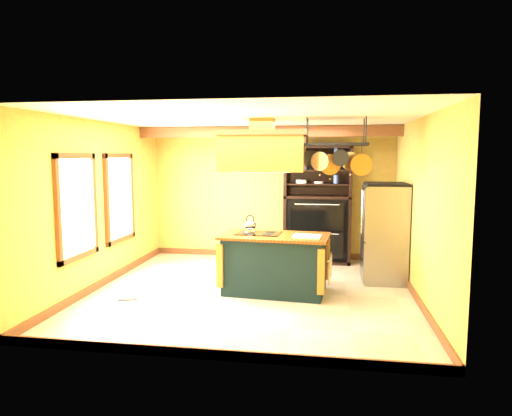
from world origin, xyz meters
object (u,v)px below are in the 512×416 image
(range_hood, at_px, (262,149))
(hutch, at_px, (317,217))
(refrigerator, at_px, (384,235))
(pot_rack, at_px, (336,153))
(kitchen_island, at_px, (275,263))

(range_hood, distance_m, hutch, 2.74)
(range_hood, bearing_deg, refrigerator, 26.29)
(pot_rack, distance_m, hutch, 2.61)
(pot_rack, distance_m, refrigerator, 1.89)
(kitchen_island, bearing_deg, hutch, 80.07)
(kitchen_island, distance_m, pot_rack, 1.94)
(range_hood, xyz_separation_m, refrigerator, (1.96, 0.97, -1.44))
(pot_rack, bearing_deg, refrigerator, 48.82)
(kitchen_island, height_order, pot_rack, pot_rack)
(kitchen_island, bearing_deg, range_hood, -174.62)
(pot_rack, relative_size, hutch, 0.44)
(hutch, bearing_deg, refrigerator, -48.06)
(range_hood, distance_m, pot_rack, 1.11)
(range_hood, bearing_deg, kitchen_island, 0.30)
(refrigerator, bearing_deg, hutch, 131.94)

